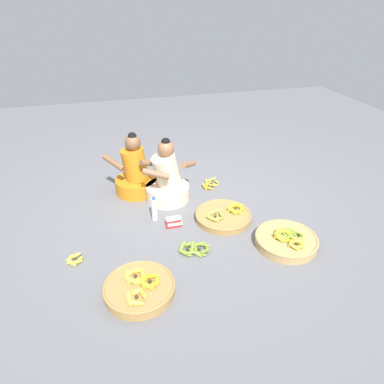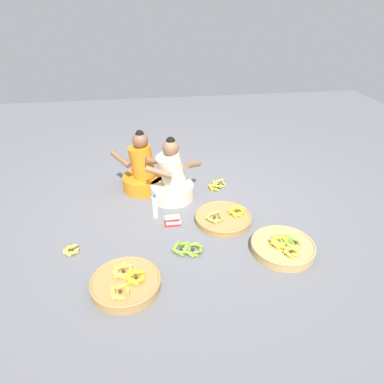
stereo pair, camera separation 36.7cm
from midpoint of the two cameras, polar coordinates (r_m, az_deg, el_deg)
ground_plane at (r=4.02m, az=2.19°, el=-2.99°), size 10.00×10.00×0.00m
vendor_woman_front at (r=4.12m, az=-0.79°, el=1.99°), size 0.69×0.52×0.79m
vendor_woman_behind at (r=4.34m, az=-5.79°, el=3.39°), size 0.71×0.53×0.79m
banana_basket_near_vendor at (r=3.53m, az=17.70°, el=-8.70°), size 0.62×0.62×0.18m
banana_basket_back_right at (r=3.04m, az=-7.38°, el=-14.81°), size 0.60×0.60×0.16m
banana_basket_mid_left at (r=3.83m, az=7.96°, el=-4.34°), size 0.62×0.62×0.15m
loose_bananas_mid_right at (r=4.49m, az=6.49°, el=1.05°), size 0.24×0.26×0.08m
loose_bananas_front_right at (r=3.52m, az=-16.50°, el=-9.36°), size 0.17×0.17×0.08m
loose_bananas_back_center at (r=3.39m, az=2.48°, el=-9.46°), size 0.34×0.25×0.09m
water_bottle at (r=3.82m, az=-3.40°, el=-2.54°), size 0.07×0.07×0.28m
packet_carton_stack at (r=3.72m, az=-0.42°, el=-4.87°), size 0.17×0.07×0.12m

